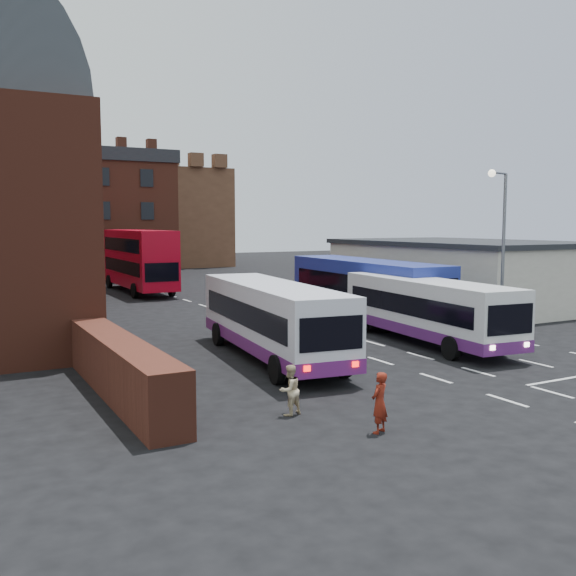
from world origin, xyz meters
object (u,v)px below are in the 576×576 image
bus_white_outbound (272,315)px  pedestrian_beige (290,390)px  street_lamp (501,237)px  pedestrian_red (379,403)px  bus_blue (366,285)px  bus_red_double (139,259)px  bus_white_inbound (427,306)px

bus_white_outbound → pedestrian_beige: size_ratio=7.80×
street_lamp → pedestrian_beige: (-14.85, -6.42, -4.00)m
pedestrian_red → pedestrian_beige: bearing=-88.0°
bus_blue → bus_red_double: bearing=-67.8°
bus_white_outbound → bus_red_double: size_ratio=0.92×
pedestrian_red → bus_blue: bearing=-150.2°
bus_white_outbound → bus_red_double: 26.95m
bus_blue → bus_white_outbound: bearing=38.3°
bus_red_double → pedestrian_beige: bearing=82.0°
bus_red_double → street_lamp: (9.79, -27.40, 2.14)m
pedestrian_beige → bus_white_outbound: bearing=-126.5°
street_lamp → pedestrian_beige: bearing=-156.6°
pedestrian_beige → bus_blue: bearing=-145.3°
bus_red_double → pedestrian_red: (-3.77, -36.26, -1.78)m
pedestrian_red → bus_white_outbound: bearing=-126.0°
bus_white_outbound → bus_blue: (9.25, 6.64, 0.20)m
bus_white_outbound → bus_blue: bearing=42.5°
bus_white_inbound → street_lamp: size_ratio=1.37×
bus_white_outbound → pedestrian_beige: bearing=-106.3°
bus_white_inbound → street_lamp: 5.24m
bus_white_inbound → street_lamp: bearing=-176.8°
bus_blue → bus_red_double: bus_red_double is taller
bus_white_outbound → bus_blue: bus_blue is taller
bus_white_inbound → bus_blue: 7.22m
bus_blue → street_lamp: bearing=112.7°
bus_blue → street_lamp: (2.62, -7.18, 2.74)m
bus_white_outbound → bus_red_double: (2.09, 26.86, 0.80)m
bus_white_inbound → pedestrian_beige: (-10.57, -6.58, -0.97)m
bus_white_outbound → bus_white_inbound: bus_white_outbound is taller
bus_red_double → bus_white_inbound: bearing=101.9°
bus_white_inbound → bus_red_double: 27.81m
bus_white_inbound → bus_red_double: (-5.51, 27.24, 0.88)m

